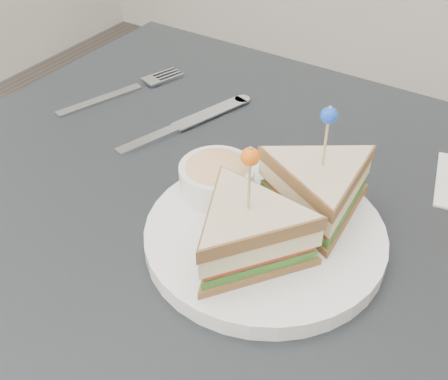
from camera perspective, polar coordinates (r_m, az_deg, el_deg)
table at (r=0.63m, az=-1.27°, el=-9.09°), size 0.80×0.80×0.75m
plate_meal at (r=0.54m, az=5.00°, el=-2.25°), size 0.31×0.31×0.14m
cutlery_fork at (r=0.83m, az=-9.75°, el=10.00°), size 0.08×0.20×0.01m
cutlery_knife at (r=0.74m, az=-4.35°, el=6.54°), size 0.08×0.21×0.01m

